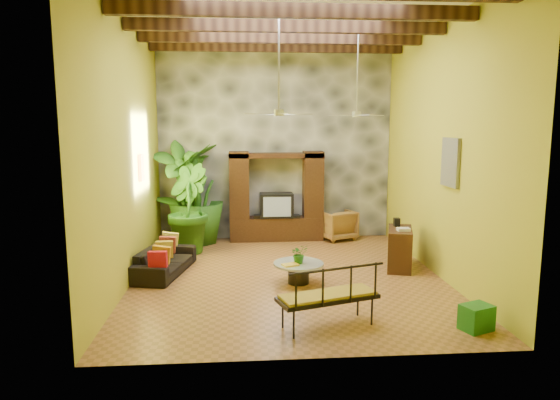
{
  "coord_description": "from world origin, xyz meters",
  "views": [
    {
      "loc": [
        -0.89,
        -9.52,
        3.03
      ],
      "look_at": [
        -0.13,
        0.2,
        1.51
      ],
      "focal_mm": 32.0,
      "sensor_mm": 36.0,
      "label": 1
    }
  ],
  "objects": [
    {
      "name": "sofa",
      "position": [
        -2.46,
        0.39,
        0.27
      ],
      "size": [
        1.11,
        1.98,
        0.55
      ],
      "primitive_type": "imported",
      "rotation": [
        0.0,
        0.0,
        1.35
      ],
      "color": "black",
      "rests_on": "ground"
    },
    {
      "name": "iron_bench",
      "position": [
        0.37,
        -2.57,
        0.54
      ],
      "size": [
        1.6,
        1.0,
        0.57
      ],
      "rotation": [
        0.0,
        0.0,
        0.31
      ],
      "color": "black",
      "rests_on": "ground"
    },
    {
      "name": "ceiling",
      "position": [
        0.0,
        0.0,
        5.0
      ],
      "size": [
        6.0,
        7.0,
        0.02
      ],
      "primitive_type": "cube",
      "color": "silver",
      "rests_on": "back_wall"
    },
    {
      "name": "tall_plant_c",
      "position": [
        -2.02,
        3.02,
        1.26
      ],
      "size": [
        1.72,
        1.72,
        2.51
      ],
      "primitive_type": "imported",
      "rotation": [
        0.0,
        0.0,
        4.45
      ],
      "color": "#255917",
      "rests_on": "ground"
    },
    {
      "name": "ceiling_fan_back",
      "position": [
        1.6,
        1.2,
        3.4
      ],
      "size": [
        1.28,
        1.28,
        1.86
      ],
      "color": "#A1A2A6",
      "rests_on": "ceiling"
    },
    {
      "name": "entertainment_center",
      "position": [
        0.0,
        3.14,
        0.97
      ],
      "size": [
        2.4,
        0.55,
        2.3
      ],
      "color": "black",
      "rests_on": "ground"
    },
    {
      "name": "side_console",
      "position": [
        2.39,
        0.4,
        0.42
      ],
      "size": [
        0.76,
        1.15,
        0.84
      ],
      "primitive_type": "cube",
      "rotation": [
        0.0,
        0.0,
        -0.29
      ],
      "color": "#3D1A13",
      "rests_on": "ground"
    },
    {
      "name": "back_wall",
      "position": [
        0.0,
        3.5,
        2.5
      ],
      "size": [
        6.0,
        0.02,
        5.0
      ],
      "primitive_type": "cube",
      "color": "gold",
      "rests_on": "ground"
    },
    {
      "name": "yellow_tray",
      "position": [
        -0.0,
        -0.61,
        0.42
      ],
      "size": [
        0.34,
        0.29,
        0.03
      ],
      "primitive_type": "cube",
      "rotation": [
        0.0,
        0.0,
        0.38
      ],
      "color": "gold",
      "rests_on": "coffee_table"
    },
    {
      "name": "wall_art_painting",
      "position": [
        2.96,
        -0.6,
        2.3
      ],
      "size": [
        0.06,
        0.7,
        0.9
      ],
      "primitive_type": "cube",
      "color": "#26608D",
      "rests_on": "right_wall"
    },
    {
      "name": "tall_plant_a",
      "position": [
        -2.39,
        2.9,
        1.3
      ],
      "size": [
        1.64,
        1.45,
        2.6
      ],
      "primitive_type": "imported",
      "rotation": [
        0.0,
        0.0,
        0.47
      ],
      "color": "#2C661A",
      "rests_on": "ground"
    },
    {
      "name": "wall_art_mask",
      "position": [
        -2.96,
        1.0,
        2.1
      ],
      "size": [
        0.06,
        0.32,
        0.55
      ],
      "primitive_type": "cube",
      "color": "orange",
      "rests_on": "left_wall"
    },
    {
      "name": "coffee_table",
      "position": [
        0.17,
        -0.43,
        0.26
      ],
      "size": [
        0.95,
        0.95,
        0.4
      ],
      "rotation": [
        0.0,
        0.0,
        0.33
      ],
      "color": "black",
      "rests_on": "ground"
    },
    {
      "name": "ceiling_beams",
      "position": [
        0.0,
        0.0,
        4.78
      ],
      "size": [
        5.95,
        5.36,
        0.22
      ],
      "color": "#3A2312",
      "rests_on": "ceiling"
    },
    {
      "name": "green_bin",
      "position": [
        2.54,
        -2.79,
        0.19
      ],
      "size": [
        0.53,
        0.47,
        0.38
      ],
      "primitive_type": "cube",
      "rotation": [
        0.0,
        0.0,
        0.38
      ],
      "color": "#1D6F20",
      "rests_on": "ground"
    },
    {
      "name": "ceiling_fan_front",
      "position": [
        -0.2,
        -0.4,
        3.4
      ],
      "size": [
        1.28,
        1.28,
        1.86
      ],
      "color": "#A1A2A6",
      "rests_on": "ceiling"
    },
    {
      "name": "right_wall",
      "position": [
        3.0,
        0.0,
        2.5
      ],
      "size": [
        0.02,
        7.0,
        5.0
      ],
      "primitive_type": "cube",
      "color": "gold",
      "rests_on": "ground"
    },
    {
      "name": "tall_plant_b",
      "position": [
        -2.18,
        2.08,
        1.05
      ],
      "size": [
        1.31,
        1.43,
        2.09
      ],
      "primitive_type": "imported",
      "rotation": [
        0.0,
        0.0,
        1.99
      ],
      "color": "#255E18",
      "rests_on": "ground"
    },
    {
      "name": "wicker_armchair",
      "position": [
        1.58,
        3.08,
        0.39
      ],
      "size": [
        1.08,
        1.1,
        0.77
      ],
      "primitive_type": "imported",
      "rotation": [
        0.0,
        0.0,
        3.52
      ],
      "color": "olive",
      "rests_on": "ground"
    },
    {
      "name": "centerpiece_plant",
      "position": [
        0.18,
        -0.45,
        0.58
      ],
      "size": [
        0.4,
        0.38,
        0.36
      ],
      "primitive_type": "imported",
      "rotation": [
        0.0,
        0.0,
        0.37
      ],
      "color": "#226019",
      "rests_on": "coffee_table"
    },
    {
      "name": "ground",
      "position": [
        0.0,
        0.0,
        0.0
      ],
      "size": [
        7.0,
        7.0,
        0.0
      ],
      "primitive_type": "plane",
      "color": "brown",
      "rests_on": "ground"
    },
    {
      "name": "left_wall",
      "position": [
        -3.0,
        0.0,
        2.5
      ],
      "size": [
        0.02,
        7.0,
        5.0
      ],
      "primitive_type": "cube",
      "color": "gold",
      "rests_on": "ground"
    },
    {
      "name": "stone_accent_wall",
      "position": [
        0.0,
        3.44,
        2.5
      ],
      "size": [
        5.98,
        0.1,
        4.98
      ],
      "primitive_type": "cube",
      "color": "#383B3F",
      "rests_on": "ground"
    }
  ]
}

